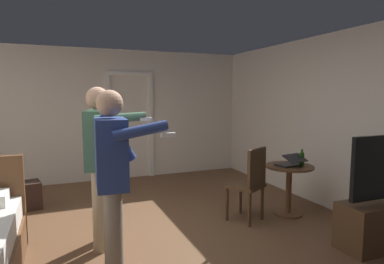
{
  "coord_description": "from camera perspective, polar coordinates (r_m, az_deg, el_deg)",
  "views": [
    {
      "loc": [
        -0.84,
        -3.39,
        1.67
      ],
      "look_at": [
        0.64,
        0.25,
        1.23
      ],
      "focal_mm": 30.8,
      "sensor_mm": 36.0,
      "label": 1
    }
  ],
  "objects": [
    {
      "name": "wall_back",
      "position": [
        6.7,
        -14.9,
        2.83
      ],
      "size": [
        5.86,
        0.12,
        2.56
      ],
      "primitive_type": "cube",
      "color": "silver",
      "rests_on": "ground_plane"
    },
    {
      "name": "wooden_chair",
      "position": [
        4.44,
        10.02,
        -8.37
      ],
      "size": [
        0.57,
        0.57,
        0.99
      ],
      "color": "#4C331E",
      "rests_on": "ground_plane"
    },
    {
      "name": "suitcase_dark",
      "position": [
        5.49,
        -28.09,
        -9.91
      ],
      "size": [
        0.7,
        0.47,
        0.4
      ],
      "primitive_type": "cube",
      "rotation": [
        0.0,
        0.0,
        0.22
      ],
      "color": "black",
      "rests_on": "ground_plane"
    },
    {
      "name": "person_striped_shirt",
      "position": [
        3.71,
        -15.61,
        -3.76
      ],
      "size": [
        0.67,
        0.72,
        1.76
      ],
      "color": "tan",
      "rests_on": "ground_plane"
    },
    {
      "name": "side_table",
      "position": [
        4.83,
        16.44,
        -8.2
      ],
      "size": [
        0.66,
        0.66,
        0.7
      ],
      "color": "brown",
      "rests_on": "ground_plane"
    },
    {
      "name": "doorway_frame",
      "position": [
        6.7,
        -10.67,
        2.44
      ],
      "size": [
        0.93,
        0.08,
        2.13
      ],
      "color": "white",
      "rests_on": "ground_plane"
    },
    {
      "name": "ground_plane",
      "position": [
        3.87,
        -7.81,
        -19.22
      ],
      "size": [
        7.0,
        7.0,
        0.0
      ],
      "primitive_type": "plane",
      "color": "brown"
    },
    {
      "name": "person_blue_shirt",
      "position": [
        2.99,
        -13.59,
        -6.71
      ],
      "size": [
        0.63,
        0.63,
        1.71
      ],
      "color": "gray",
      "rests_on": "ground_plane"
    },
    {
      "name": "laptop",
      "position": [
        4.72,
        16.66,
        -5.07
      ],
      "size": [
        0.38,
        0.38,
        0.17
      ],
      "color": "black",
      "rests_on": "side_table"
    },
    {
      "name": "wall_right",
      "position": [
        5.04,
        25.41,
        1.35
      ],
      "size": [
        0.12,
        6.61,
        2.56
      ],
      "primitive_type": "cube",
      "color": "silver",
      "rests_on": "ground_plane"
    },
    {
      "name": "bottle_on_table",
      "position": [
        4.79,
        18.48,
        -4.43
      ],
      "size": [
        0.06,
        0.06,
        0.23
      ],
      "color": "#194A0C",
      "rests_on": "side_table"
    }
  ]
}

